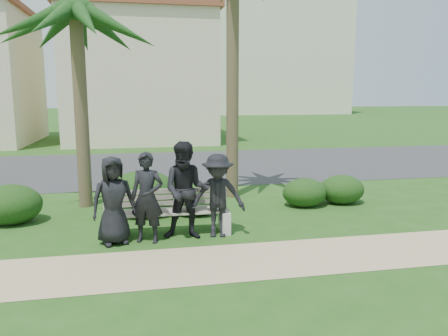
{
  "coord_description": "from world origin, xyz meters",
  "views": [
    {
      "loc": [
        -1.25,
        -8.41,
        2.71
      ],
      "look_at": [
        0.61,
        1.0,
        1.07
      ],
      "focal_mm": 35.0,
      "sensor_mm": 36.0,
      "label": 1
    }
  ],
  "objects_px": {
    "man_b": "(147,198)",
    "palm_left": "(76,13)",
    "park_bench": "(167,216)",
    "man_a": "(113,200)",
    "man_d": "(218,196)",
    "man_c": "(186,191)"
  },
  "relations": [
    {
      "from": "man_a",
      "to": "palm_left",
      "type": "distance_m",
      "value": 4.8
    },
    {
      "from": "man_a",
      "to": "man_d",
      "type": "bearing_deg",
      "value": -15.44
    },
    {
      "from": "park_bench",
      "to": "man_a",
      "type": "distance_m",
      "value": 1.12
    },
    {
      "from": "man_c",
      "to": "man_d",
      "type": "height_order",
      "value": "man_c"
    },
    {
      "from": "park_bench",
      "to": "man_b",
      "type": "bearing_deg",
      "value": -136.85
    },
    {
      "from": "man_b",
      "to": "man_c",
      "type": "distance_m",
      "value": 0.74
    },
    {
      "from": "man_b",
      "to": "palm_left",
      "type": "xyz_separation_m",
      "value": [
        -1.42,
        2.94,
        3.69
      ]
    },
    {
      "from": "park_bench",
      "to": "palm_left",
      "type": "xyz_separation_m",
      "value": [
        -1.8,
        2.59,
        4.15
      ]
    },
    {
      "from": "man_d",
      "to": "man_a",
      "type": "bearing_deg",
      "value": -167.16
    },
    {
      "from": "park_bench",
      "to": "man_b",
      "type": "height_order",
      "value": "man_b"
    },
    {
      "from": "man_a",
      "to": "man_d",
      "type": "relative_size",
      "value": 1.01
    },
    {
      "from": "man_a",
      "to": "man_d",
      "type": "xyz_separation_m",
      "value": [
        1.93,
        0.05,
        -0.01
      ]
    },
    {
      "from": "man_b",
      "to": "park_bench",
      "type": "bearing_deg",
      "value": 60.6
    },
    {
      "from": "man_b",
      "to": "palm_left",
      "type": "distance_m",
      "value": 4.93
    },
    {
      "from": "man_a",
      "to": "man_c",
      "type": "relative_size",
      "value": 0.88
    },
    {
      "from": "man_b",
      "to": "man_d",
      "type": "xyz_separation_m",
      "value": [
        1.33,
        0.07,
        -0.04
      ]
    },
    {
      "from": "man_b",
      "to": "palm_left",
      "type": "height_order",
      "value": "palm_left"
    },
    {
      "from": "man_a",
      "to": "man_b",
      "type": "relative_size",
      "value": 0.96
    },
    {
      "from": "park_bench",
      "to": "man_a",
      "type": "bearing_deg",
      "value": -161.13
    },
    {
      "from": "man_a",
      "to": "palm_left",
      "type": "height_order",
      "value": "palm_left"
    },
    {
      "from": "park_bench",
      "to": "man_b",
      "type": "relative_size",
      "value": 1.44
    },
    {
      "from": "man_c",
      "to": "palm_left",
      "type": "distance_m",
      "value": 5.09
    }
  ]
}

